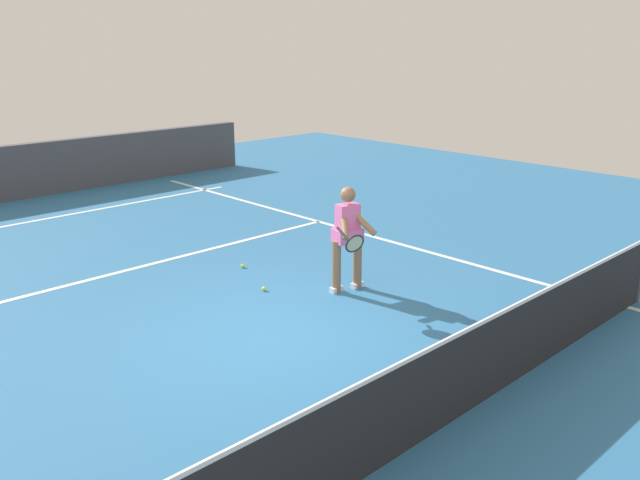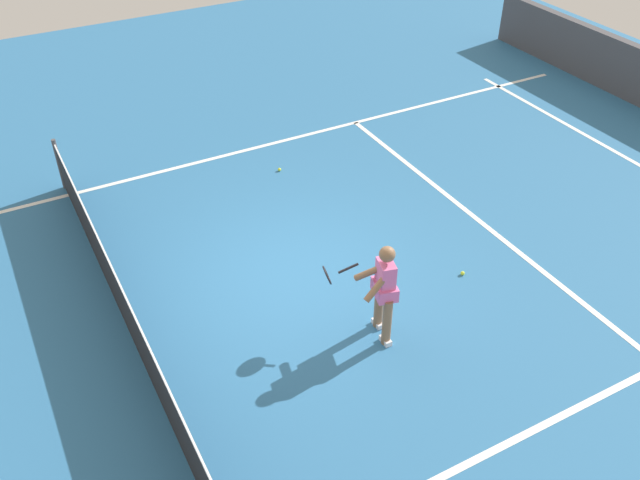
# 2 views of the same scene
# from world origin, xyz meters

# --- Properties ---
(ground_plane) EXTENTS (26.20, 26.20, 0.00)m
(ground_plane) POSITION_xyz_m (0.00, 0.00, 0.00)
(ground_plane) COLOR teal
(baseline_marking) EXTENTS (9.15, 0.10, 0.01)m
(baseline_marking) POSITION_xyz_m (0.00, -7.58, 0.00)
(baseline_marking) COLOR white
(baseline_marking) RESTS_ON ground
(service_line_marking) EXTENTS (8.15, 0.10, 0.01)m
(service_line_marking) POSITION_xyz_m (0.00, -3.55, 0.00)
(service_line_marking) COLOR white
(service_line_marking) RESTS_ON ground
(sideline_left_marking) EXTENTS (0.10, 18.16, 0.01)m
(sideline_left_marking) POSITION_xyz_m (-4.08, 0.00, 0.00)
(sideline_left_marking) COLOR white
(sideline_left_marking) RESTS_ON ground
(court_net) EXTENTS (8.83, 0.08, 1.02)m
(court_net) POSITION_xyz_m (0.00, 2.63, 0.47)
(court_net) COLOR #4C4C51
(court_net) RESTS_ON ground
(tennis_player) EXTENTS (0.93, 0.89, 1.55)m
(tennis_player) POSITION_xyz_m (-1.74, -0.50, 0.85)
(tennis_player) COLOR #8C6647
(tennis_player) RESTS_ON ground
(tennis_ball_near) EXTENTS (0.07, 0.07, 0.07)m
(tennis_ball_near) POSITION_xyz_m (-1.25, -2.37, 0.03)
(tennis_ball_near) COLOR #D1E533
(tennis_ball_near) RESTS_ON ground
(tennis_ball_far) EXTENTS (0.07, 0.07, 0.07)m
(tennis_ball_far) POSITION_xyz_m (-0.84, -1.33, 0.03)
(tennis_ball_far) COLOR #D1E533
(tennis_ball_far) RESTS_ON ground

